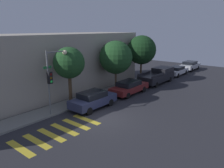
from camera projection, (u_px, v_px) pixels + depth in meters
ground_plane at (102, 119)px, 16.24m from camera, size 60.00×60.00×0.00m
sidewalk at (65, 106)px, 18.81m from camera, size 26.00×2.05×0.14m
building_row at (34, 67)px, 20.79m from camera, size 26.00×6.00×6.04m
crosswalk at (58, 132)px, 14.20m from camera, size 5.62×2.60×0.00m
traffic_light_pole at (53, 73)px, 16.28m from camera, size 2.18×0.56×5.00m
sedan_near_corner at (93, 99)px, 18.31m from camera, size 4.23×1.80×1.45m
sedan_middle at (129, 87)px, 22.31m from camera, size 4.68×1.83×1.38m
pickup_truck at (158, 76)px, 26.89m from camera, size 5.72×2.10×1.75m
sedan_far_end at (177, 70)px, 31.24m from camera, size 4.56×1.76×1.27m
sedan_tail_of_row at (190, 65)px, 35.15m from camera, size 4.64×1.87×1.42m
tree_near_corner at (69, 63)px, 18.15m from camera, size 2.64×2.64×5.09m
tree_midblock at (116, 57)px, 22.92m from camera, size 3.49×3.49×5.34m
tree_far_end at (142, 50)px, 26.64m from camera, size 3.53×3.53×5.75m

